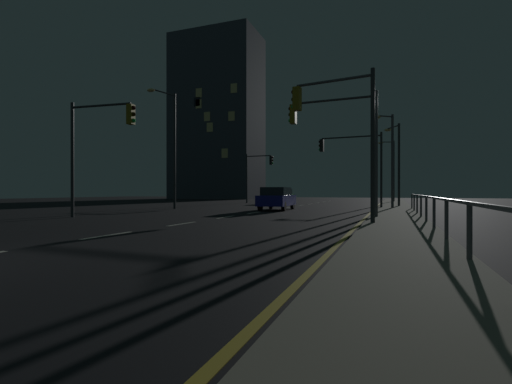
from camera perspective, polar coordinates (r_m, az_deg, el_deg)
The scene contains 17 objects.
ground_plane at distance 22.38m, azimuth 0.14°, elevation -3.20°, with size 112.00×112.00×0.00m, color black.
sidewalk_right at distance 20.98m, azimuth 21.08°, elevation -3.24°, with size 2.36×77.00×0.14m, color gray.
lane_markings_center at distance 25.69m, azimuth 2.87°, elevation -2.76°, with size 0.14×50.00×0.01m.
lane_edge_line at distance 26.00m, azimuth 17.82°, elevation -2.73°, with size 0.14×53.00×0.01m.
car at distance 25.18m, azimuth 3.27°, elevation -0.96°, with size 2.07×4.50×1.57m.
car_oncoming at distance 39.50m, azimuth 4.13°, elevation -0.57°, with size 2.05×4.49×1.57m.
traffic_light_near_right at distance 14.72m, azimuth 12.50°, elevation 11.14°, with size 3.30×0.68×5.70m.
traffic_light_overhead_east at distance 39.77m, azimuth 0.30°, elevation 3.66°, with size 3.21×0.40×5.39m.
traffic_light_mid_left at distance 28.35m, azimuth 14.91°, elevation 5.65°, with size 4.69×0.43×5.47m.
traffic_light_far_left at distance 19.55m, azimuth -23.46°, elevation 8.05°, with size 3.65×0.57×5.72m.
traffic_light_far_right at distance 18.06m, azimuth 12.55°, elevation 9.42°, with size 4.28×0.40×5.78m.
street_lamp_across_street at distance 31.54m, azimuth 21.11°, elevation 5.26°, with size 1.22×1.63×6.56m.
street_lamp_far_end at distance 27.47m, azimuth -13.18°, elevation 7.99°, with size 0.91×2.37×8.48m.
street_lamp_median at distance 44.69m, azimuth 20.37°, elevation 4.00°, with size 1.78×0.75×6.96m.
street_lamp_corner at distance 27.13m, azimuth 20.10°, elevation 5.98°, with size 1.40×0.99×6.51m.
barrier_fence at distance 14.19m, azimuth 25.51°, elevation -1.60°, with size 0.09×25.47×0.98m.
building_distant at distance 66.02m, azimuth -6.06°, elevation 11.47°, with size 14.83×9.32×28.59m.
Camera 1 is at (7.79, -3.44, 1.29)m, focal length 25.61 mm.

